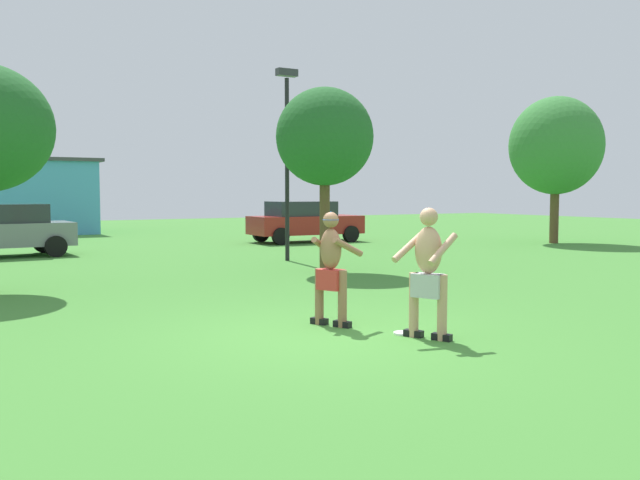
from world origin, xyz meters
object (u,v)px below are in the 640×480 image
object	(u,v)px
frisbee	(404,333)
player_in_gray	(428,269)
tree_left_field	(556,146)
car_red_near_post	(304,221)
lamp_post	(287,143)
player_with_cap	(331,264)
tree_behind_players	(325,138)

from	to	relation	value
frisbee	player_in_gray	bearing A→B (deg)	-76.85
tree_left_field	car_red_near_post	bearing A→B (deg)	146.76
lamp_post	player_with_cap	bearing A→B (deg)	-113.33
frisbee	lamp_post	distance (m)	10.69
player_in_gray	tree_left_field	distance (m)	18.69
frisbee	tree_behind_players	world-z (taller)	tree_behind_players
frisbee	tree_behind_players	xyz separation A→B (m)	(2.83, 6.97, 3.24)
player_with_cap	player_in_gray	world-z (taller)	player_in_gray
player_with_cap	lamp_post	distance (m)	9.73
player_with_cap	frisbee	world-z (taller)	player_with_cap
player_with_cap	car_red_near_post	world-z (taller)	player_with_cap
player_with_cap	tree_behind_players	world-z (taller)	tree_behind_players
player_with_cap	frisbee	xyz separation A→B (m)	(0.56, -1.00, -0.89)
frisbee	lamp_post	world-z (taller)	lamp_post
player_with_cap	frisbee	distance (m)	1.45
car_red_near_post	tree_left_field	world-z (taller)	tree_left_field
player_with_cap	player_in_gray	size ratio (longest dim) A/B	0.96
lamp_post	tree_left_field	size ratio (longest dim) A/B	0.97
car_red_near_post	lamp_post	bearing A→B (deg)	-122.46
tree_behind_players	car_red_near_post	bearing A→B (deg)	64.30
player_with_cap	car_red_near_post	distance (m)	16.59
player_with_cap	player_in_gray	bearing A→B (deg)	-65.00
car_red_near_post	tree_left_field	xyz separation A→B (m)	(7.96, -5.22, 2.85)
player_in_gray	player_with_cap	bearing A→B (deg)	115.00
lamp_post	tree_left_field	world-z (taller)	tree_left_field
frisbee	player_with_cap	bearing A→B (deg)	119.17
tree_behind_players	player_with_cap	bearing A→B (deg)	-119.54
car_red_near_post	player_with_cap	bearing A→B (deg)	-117.29
lamp_post	player_in_gray	bearing A→B (deg)	-107.05
player_in_gray	tree_behind_players	bearing A→B (deg)	69.64
car_red_near_post	tree_behind_players	distance (m)	10.04
tree_behind_players	lamp_post	bearing A→B (deg)	82.60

